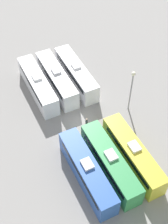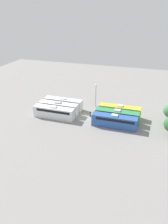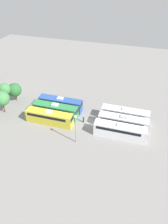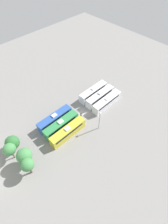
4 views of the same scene
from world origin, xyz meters
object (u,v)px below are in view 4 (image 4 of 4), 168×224
Objects in this scene: tree_3 at (12,143)px; bus_4 at (61,125)px; light_pole at (100,118)px; tree_0 at (27,165)px; bus_3 at (68,132)px; worker_person at (81,114)px; bus_5 at (55,119)px; tree_2 at (9,149)px; bus_0 at (107,102)px; bus_2 at (93,92)px; bus_1 at (100,96)px; tree_1 at (24,156)px.

bus_4 is at bearing -104.87° from tree_3.
tree_0 is at bearing 83.17° from light_pole.
light_pole is at bearing -118.87° from bus_3.
worker_person is 0.35× the size of tree_3.
bus_5 is (6.35, -0.32, 0.00)m from bus_3.
light_pole is 25.00m from tree_2.
bus_3 is (0.04, 17.11, 0.00)m from bus_0.
bus_3 is at bearing -107.62° from tree_2.
bus_5 is at bearing -83.94° from tree_2.
bus_2 is 1.00× the size of bus_5.
bus_4 is 1.92× the size of tree_2.
bus_0 is at bearing -98.49° from tree_2.
tree_3 is (2.06, -1.59, -1.08)m from tree_2.
tree_3 reaches higher than bus_1.
worker_person is (2.74, 9.27, -0.91)m from bus_0.
light_pole is 1.19× the size of tree_0.
tree_2 is at bearing 23.60° from tree_1.
bus_4 is (3.21, -0.17, 0.00)m from bus_3.
bus_2 is 31.13m from tree_1.
tree_3 is at bearing -4.00° from tree_0.
bus_5 is 1.90× the size of tree_0.
light_pole is at bearing -176.49° from worker_person.
light_pole is (-7.27, -0.45, 4.14)m from worker_person.
worker_person is 23.12m from tree_2.
tree_3 is (0.41, 30.67, 1.59)m from bus_2.
tree_2 is at bearing 96.06° from bus_5.
bus_5 reaches higher than worker_person.
bus_4 is at bearing 46.19° from light_pole.
worker_person is (-3.65, -7.52, -0.91)m from bus_5.
bus_1 is at bearing -79.45° from bus_3.
tree_1 is at bearing 94.59° from bus_1.
tree_1 is (-1.92, 21.02, 3.34)m from worker_person.
bus_2 reaches higher than worker_person.
bus_5 is at bearing 69.16° from bus_0.
tree_2 reaches higher than bus_3.
bus_3 is at bearing 89.86° from bus_0.
bus_3 is at bearing 176.94° from bus_4.
bus_2 is 6.42× the size of worker_person.
worker_person is at bearing 111.20° from bus_2.
bus_1 is 6.42× the size of worker_person.
worker_person is (-0.51, -7.67, -0.91)m from bus_4.
worker_person is 22.54m from tree_0.
tree_0 reaches higher than tree_2.
worker_person is (-0.53, 9.49, -0.91)m from bus_1.
bus_4 is at bearing -3.06° from bus_3.
light_pole reaches higher than tree_3.
tree_2 is at bearing 92.93° from bus_2.
tree_2 reaches higher than bus_0.
bus_0 is at bearing -91.55° from tree_1.
bus_4 is (3.26, 16.94, 0.00)m from bus_0.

